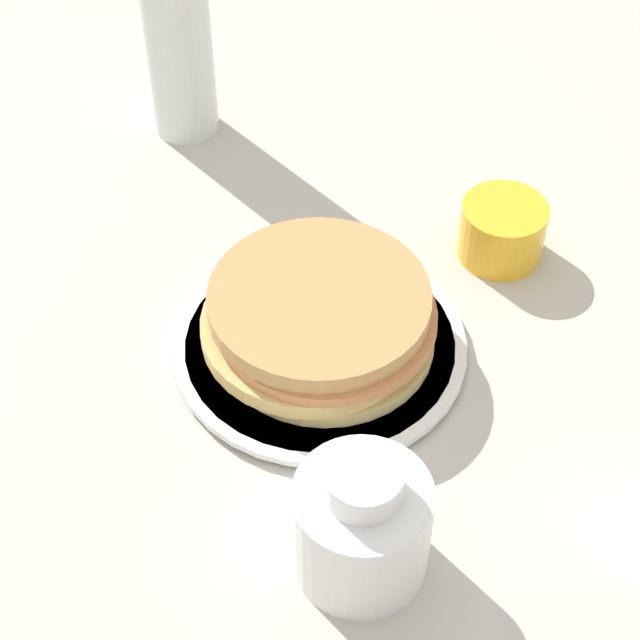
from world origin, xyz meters
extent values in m
plane|color=#BCB7AD|center=(0.00, 0.00, 0.00)|extent=(4.00, 4.00, 0.00)
cylinder|color=white|center=(0.01, 0.01, 0.01)|extent=(0.23, 0.23, 0.01)
cylinder|color=white|center=(0.01, 0.01, 0.01)|extent=(0.25, 0.25, 0.01)
cylinder|color=#D1B974|center=(0.02, 0.01, 0.02)|extent=(0.19, 0.19, 0.01)
cylinder|color=#D9B468|center=(0.01, 0.02, 0.03)|extent=(0.19, 0.19, 0.02)
cylinder|color=#BF7C4C|center=(0.01, 0.01, 0.05)|extent=(0.19, 0.19, 0.01)
cylinder|color=tan|center=(0.02, 0.01, 0.06)|extent=(0.19, 0.19, 0.02)
cylinder|color=yellow|center=(0.21, -0.06, 0.03)|extent=(0.08, 0.08, 0.06)
cylinder|color=white|center=(-0.14, -0.13, 0.04)|extent=(0.10, 0.10, 0.09)
cylinder|color=white|center=(-0.14, -0.13, 0.10)|extent=(0.05, 0.05, 0.03)
cylinder|color=silver|center=(0.20, 0.31, 0.12)|extent=(0.07, 0.07, 0.24)
camera|label=1|loc=(-0.49, -0.33, 0.70)|focal=60.00mm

